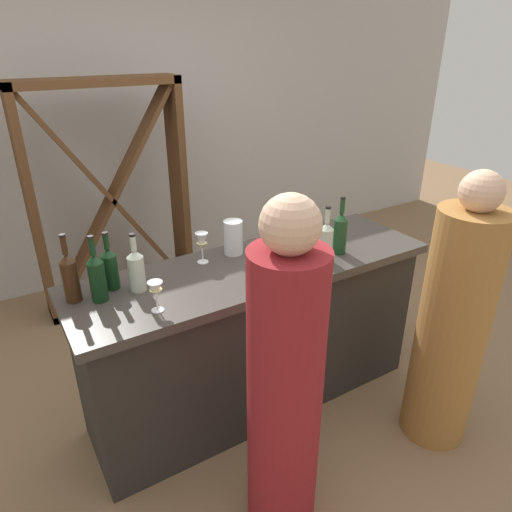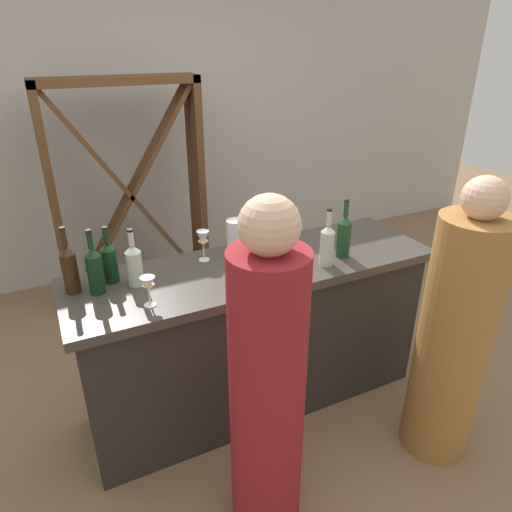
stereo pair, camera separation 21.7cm
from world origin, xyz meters
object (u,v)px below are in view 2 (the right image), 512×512
Objects in this scene: wine_bottle_leftmost_amber_brown at (70,268)px; wine_glass_near_center at (148,285)px; wine_rack at (130,195)px; wine_glass_near_right at (203,240)px; wine_bottle_rightmost_clear_pale at (327,244)px; person_center_guest at (267,389)px; person_left_guest at (454,337)px; wine_bottle_far_right_olive_green at (344,235)px; wine_bottle_second_right_clear_pale at (134,264)px; wine_bottle_center_dark_green at (109,261)px; wine_bottle_second_left_dark_green at (95,269)px; water_pitcher at (236,237)px; wine_glass_near_left at (298,256)px.

wine_bottle_leftmost_amber_brown is 0.42m from wine_glass_near_center.
wine_glass_near_right is at bearing -86.21° from wine_rack.
wine_bottle_rightmost_clear_pale is 0.89m from person_center_guest.
wine_rack is at bearing 3.79° from person_left_guest.
person_left_guest is at bearing -65.94° from wine_rack.
wine_bottle_far_right_olive_green is 0.21× the size of person_center_guest.
wine_glass_near_center is 0.09× the size of person_center_guest.
wine_bottle_rightmost_clear_pale is 0.21× the size of person_left_guest.
wine_bottle_second_right_clear_pale reaches higher than wine_glass_near_right.
wine_bottle_center_dark_green is at bearing 167.79° from wine_bottle_far_right_olive_green.
wine_bottle_rightmost_clear_pale is 1.84× the size of wine_glass_near_right.
person_left_guest is (1.56, -0.81, -0.36)m from wine_bottle_second_left_dark_green.
wine_bottle_rightmost_clear_pale is 0.52m from water_pitcher.
wine_glass_near_left is at bearing -76.11° from wine_rack.
wine_bottle_rightmost_clear_pale reaches higher than wine_bottle_center_dark_green.
wine_glass_near_center is 0.52m from wine_glass_near_right.
wine_bottle_center_dark_green is 1.70× the size of wine_glass_near_right.
water_pitcher is (-0.16, 0.41, -0.02)m from wine_glass_near_left.
wine_rack is 5.62× the size of wine_bottle_rightmost_clear_pale.
wine_bottle_far_right_olive_green reaches higher than wine_glass_near_center.
wine_glass_near_center is (-1.11, -0.05, -0.02)m from wine_bottle_far_right_olive_green.
wine_glass_near_left is (-0.21, -0.05, -0.00)m from wine_bottle_rightmost_clear_pale.
wine_bottle_far_right_olive_green is at bearing 16.11° from wine_glass_near_left.
wine_glass_near_left is 0.44m from water_pitcher.
wine_glass_near_left is 0.54m from wine_glass_near_right.
wine_bottle_leftmost_amber_brown is 1.13× the size of wine_bottle_second_right_clear_pale.
wine_glass_near_right is at bearing -11.91° from person_center_guest.
wine_bottle_second_left_dark_green is at bearing 168.85° from wine_bottle_rightmost_clear_pale.
wine_glass_near_right is at bearing 132.69° from wine_glass_near_left.
wine_bottle_center_dark_green is at bearing 109.80° from wine_glass_near_center.
wine_bottle_leftmost_amber_brown is at bearing 136.26° from wine_glass_near_center.
person_left_guest is at bearing -30.49° from wine_bottle_second_right_clear_pale.
wine_bottle_second_left_dark_green is 0.19m from wine_bottle_second_right_clear_pale.
wine_bottle_rightmost_clear_pale is (1.08, -0.32, 0.01)m from wine_bottle_center_dark_green.
person_center_guest is at bearing -106.10° from water_pitcher.
person_center_guest reaches higher than wine_bottle_center_dark_green.
wine_rack is 1.14× the size of person_center_guest.
person_left_guest is (0.25, -0.63, -0.36)m from wine_bottle_far_right_olive_green.
wine_bottle_far_right_olive_green is 2.27× the size of wine_glass_near_center.
water_pitcher is at bearing 31.28° from wine_glass_near_center.
person_left_guest reaches higher than wine_bottle_center_dark_green.
wine_rack is at bearing -7.16° from person_center_guest.
wine_glass_near_right is at bearing -175.68° from water_pitcher.
wine_bottle_leftmost_amber_brown is 1.30m from wine_bottle_rightmost_clear_pale.
wine_rack reaches higher than wine_bottle_leftmost_amber_brown.
wine_bottle_rightmost_clear_pale is at bearing -160.53° from wine_bottle_far_right_olive_green.
wine_bottle_center_dark_green is 1.02m from person_center_guest.
wine_rack is 1.95m from wine_bottle_rightmost_clear_pale.
wine_bottle_center_dark_green reaches higher than wine_glass_near_left.
wine_glass_near_left is (0.95, -0.28, -0.01)m from wine_bottle_second_left_dark_green.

